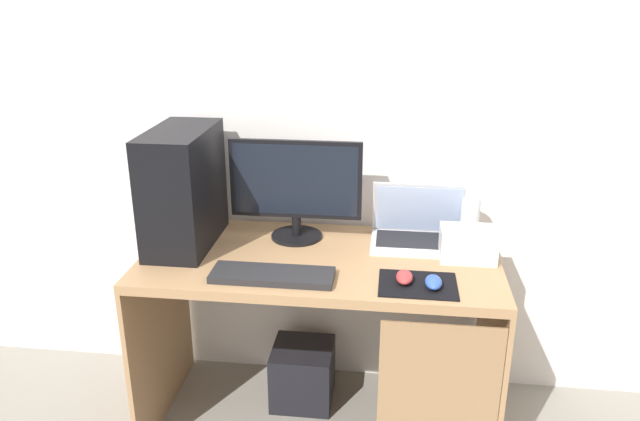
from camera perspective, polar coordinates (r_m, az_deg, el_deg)
ground_plane at (r=2.67m, az=0.00°, el=-18.65°), size 8.00×8.00×0.00m
wall_back at (r=2.46m, az=1.11°, el=11.50°), size 4.00×0.05×2.60m
desk at (r=2.34m, az=0.37°, el=-7.82°), size 1.31×0.64×0.73m
pc_tower at (r=2.37m, az=-12.54°, el=2.04°), size 0.21×0.43×0.45m
monitor at (r=2.36m, az=-2.27°, el=2.04°), size 0.51×0.20×0.40m
laptop at (r=2.41m, az=9.03°, el=-1.87°), size 0.36×0.25×0.23m
speaker at (r=2.44m, az=13.67°, el=-0.86°), size 0.07×0.07×0.18m
projector at (r=2.30m, az=13.51°, el=-3.02°), size 0.20×0.14×0.12m
keyboard at (r=2.12m, az=-4.42°, el=-5.98°), size 0.42×0.14×0.02m
mousepad at (r=2.10m, az=9.02°, el=-6.77°), size 0.26×0.20×0.00m
mouse_left at (r=2.10m, az=7.81°, el=-6.12°), size 0.06×0.10×0.03m
mouse_right at (r=2.08m, az=10.45°, el=-6.53°), size 0.06×0.10×0.03m
subwoofer at (r=2.70m, az=-1.60°, el=-14.81°), size 0.25×0.25×0.25m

